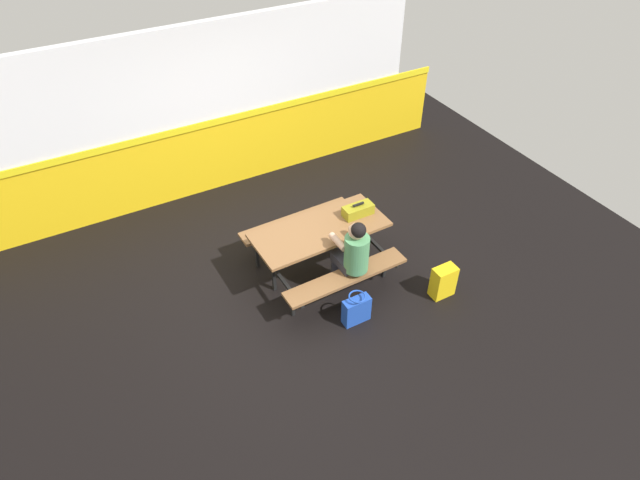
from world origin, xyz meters
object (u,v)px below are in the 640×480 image
backpack_dark (443,281)px  tote_bag_bright (356,310)px  student_nearer (353,252)px  toolbox_grey (358,210)px  picnic_table_main (320,239)px

backpack_dark → tote_bag_bright: bearing=173.3°
student_nearer → toolbox_grey: (0.42, 0.57, 0.10)m
backpack_dark → student_nearer: bearing=151.1°
student_nearer → toolbox_grey: 0.71m
picnic_table_main → student_nearer: size_ratio=1.44×
student_nearer → backpack_dark: student_nearer is taller
tote_bag_bright → student_nearer: bearing=66.4°
toolbox_grey → backpack_dark: bearing=-62.3°
picnic_table_main → backpack_dark: (1.16, -1.11, -0.36)m
picnic_table_main → tote_bag_bright: size_ratio=4.03×
toolbox_grey → tote_bag_bright: size_ratio=0.93×
picnic_table_main → student_nearer: (0.15, -0.55, 0.13)m
toolbox_grey → backpack_dark: toolbox_grey is taller
toolbox_grey → picnic_table_main: bearing=-178.7°
student_nearer → backpack_dark: (1.01, -0.56, -0.49)m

